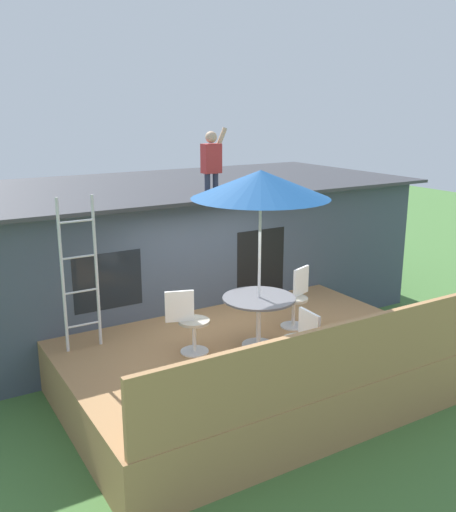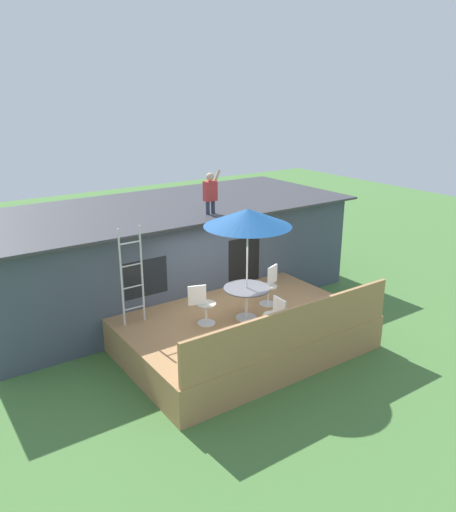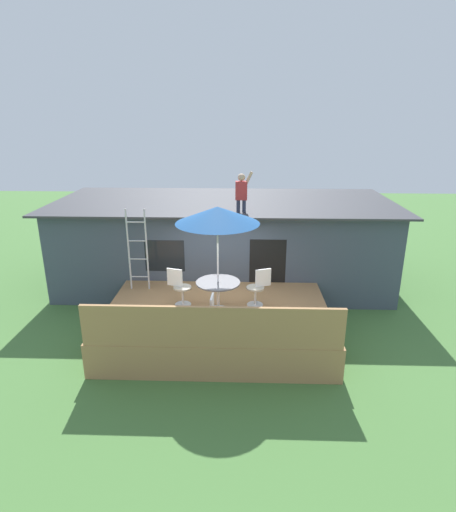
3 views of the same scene
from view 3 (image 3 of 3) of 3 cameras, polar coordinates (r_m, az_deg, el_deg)
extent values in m
plane|color=#477538|center=(10.64, -1.40, -10.82)|extent=(40.00, 40.00, 0.00)
cube|color=#424C5B|center=(13.43, -0.56, 1.80)|extent=(10.00, 4.00, 2.64)
cube|color=#38383D|center=(13.09, -0.58, 7.46)|extent=(10.50, 4.50, 0.06)
cube|color=black|center=(11.65, -8.66, 0.04)|extent=(1.10, 0.03, 0.90)
cube|color=black|center=(11.65, 5.39, -2.44)|extent=(1.00, 0.03, 2.00)
cube|color=#A87A4C|center=(10.45, -1.42, -8.92)|extent=(5.37, 3.82, 0.80)
cube|color=#A87A4C|center=(8.41, -2.21, -9.73)|extent=(5.27, 0.08, 0.90)
cylinder|color=silver|center=(10.07, -1.35, -7.41)|extent=(0.48, 0.48, 0.03)
cylinder|color=silver|center=(9.91, -1.36, -5.57)|extent=(0.07, 0.07, 0.71)
cylinder|color=#4C4C51|center=(9.77, -1.38, -3.65)|extent=(1.04, 1.04, 0.03)
cylinder|color=silver|center=(9.60, -1.40, -1.06)|extent=(0.04, 0.04, 2.40)
cone|color=#194C8C|center=(9.27, -1.46, 5.64)|extent=(1.90, 1.90, 0.38)
cylinder|color=silver|center=(11.19, -13.46, 0.82)|extent=(0.04, 0.04, 2.20)
cylinder|color=silver|center=(11.07, -11.06, 0.80)|extent=(0.04, 0.04, 2.20)
cylinder|color=silver|center=(11.38, -12.00, -2.78)|extent=(0.48, 0.03, 0.03)
cylinder|color=silver|center=(11.21, -12.18, -0.41)|extent=(0.48, 0.03, 0.03)
cylinder|color=silver|center=(11.06, -12.35, 2.04)|extent=(0.48, 0.03, 0.03)
cylinder|color=silver|center=(10.92, -12.54, 4.55)|extent=(0.48, 0.03, 0.03)
cylinder|color=#33384C|center=(11.53, 1.41, 6.89)|extent=(0.10, 0.10, 0.34)
cylinder|color=#33384C|center=(11.53, 2.22, 6.88)|extent=(0.10, 0.10, 0.34)
cube|color=#B73333|center=(11.45, 1.84, 8.94)|extent=(0.32, 0.20, 0.50)
sphere|color=tan|center=(11.39, 1.86, 10.73)|extent=(0.20, 0.20, 0.20)
cylinder|color=tan|center=(11.40, 2.77, 10.42)|extent=(0.26, 0.08, 0.44)
cylinder|color=silver|center=(10.42, -6.17, -6.60)|extent=(0.40, 0.40, 0.02)
cylinder|color=silver|center=(10.32, -6.21, -5.50)|extent=(0.06, 0.06, 0.44)
cylinder|color=#A59E8C|center=(10.23, -6.26, -4.32)|extent=(0.44, 0.44, 0.04)
cube|color=silver|center=(10.23, -7.31, -2.93)|extent=(0.39, 0.16, 0.44)
cylinder|color=silver|center=(10.37, 3.71, -6.66)|extent=(0.40, 0.40, 0.02)
cylinder|color=silver|center=(10.27, 3.74, -5.55)|extent=(0.06, 0.06, 0.44)
cylinder|color=#A59E8C|center=(10.18, 3.77, -4.37)|extent=(0.44, 0.44, 0.04)
cube|color=silver|center=(10.16, 4.84, -2.98)|extent=(0.39, 0.18, 0.44)
cylinder|color=silver|center=(9.19, -2.00, -10.18)|extent=(0.40, 0.40, 0.02)
cylinder|color=silver|center=(9.09, -2.02, -8.97)|extent=(0.06, 0.06, 0.44)
cylinder|color=#A59E8C|center=(8.98, -2.04, -7.67)|extent=(0.44, 0.44, 0.04)
cube|color=silver|center=(8.70, -2.21, -6.85)|extent=(0.06, 0.40, 0.44)
camera|label=1|loc=(5.66, -57.05, -1.28)|focal=39.82mm
camera|label=2|loc=(6.86, -84.04, 6.21)|focal=35.45mm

